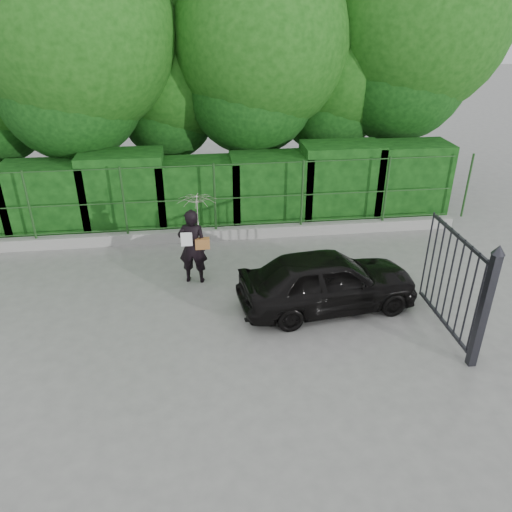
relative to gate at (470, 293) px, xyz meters
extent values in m
plane|color=gray|center=(-4.60, 0.72, -1.19)|extent=(80.00, 80.00, 0.00)
cube|color=#9E9E99|center=(-4.60, 5.22, -1.04)|extent=(14.00, 0.25, 0.30)
cylinder|color=#1F461B|center=(-8.80, 5.22, 0.01)|extent=(0.06, 0.06, 1.80)
cylinder|color=#1F461B|center=(-6.50, 5.22, 0.01)|extent=(0.06, 0.06, 1.80)
cylinder|color=#1F461B|center=(-4.20, 5.22, 0.01)|extent=(0.06, 0.06, 1.80)
cylinder|color=#1F461B|center=(-1.90, 5.22, 0.01)|extent=(0.06, 0.06, 1.80)
cylinder|color=#1F461B|center=(0.40, 5.22, 0.01)|extent=(0.06, 0.06, 1.80)
cylinder|color=#1F461B|center=(2.70, 5.22, 0.01)|extent=(0.06, 0.06, 1.80)
cylinder|color=#1F461B|center=(-4.60, 5.22, -0.79)|extent=(13.60, 0.03, 0.03)
cylinder|color=#1F461B|center=(-4.60, 5.22, -0.04)|extent=(13.60, 0.03, 0.03)
cylinder|color=#1F461B|center=(-4.60, 5.22, 0.86)|extent=(13.60, 0.03, 0.03)
cube|color=black|center=(-8.60, 6.22, -0.21)|extent=(2.20, 1.20, 1.96)
cube|color=black|center=(-6.60, 6.22, -0.10)|extent=(2.20, 1.20, 2.17)
cube|color=black|center=(-4.60, 6.22, -0.24)|extent=(2.20, 1.20, 1.89)
cube|color=black|center=(-2.60, 6.22, -0.20)|extent=(2.20, 1.20, 1.97)
cube|color=black|center=(-0.60, 6.22, -0.08)|extent=(2.20, 1.20, 2.21)
cube|color=black|center=(1.40, 6.22, -0.11)|extent=(2.20, 1.20, 2.16)
cylinder|color=black|center=(-10.10, 8.72, 0.69)|extent=(0.36, 0.36, 3.75)
cylinder|color=black|center=(-7.60, 7.92, 1.06)|extent=(0.36, 0.36, 4.50)
sphere|color=#14470F|center=(-7.60, 7.92, 3.76)|extent=(5.40, 5.40, 5.40)
cylinder|color=black|center=(-5.10, 9.22, 0.44)|extent=(0.36, 0.36, 3.25)
sphere|color=#14470F|center=(-5.10, 9.22, 2.39)|extent=(3.90, 3.90, 3.90)
cylinder|color=black|center=(-2.60, 8.22, 0.94)|extent=(0.36, 0.36, 4.25)
sphere|color=#14470F|center=(-2.60, 8.22, 3.49)|extent=(5.10, 5.10, 5.10)
cylinder|color=black|center=(-0.10, 8.92, 0.56)|extent=(0.36, 0.36, 3.50)
sphere|color=#14470F|center=(-0.10, 8.92, 2.66)|extent=(4.20, 4.20, 4.20)
cylinder|color=black|center=(1.90, 8.52, 1.19)|extent=(0.36, 0.36, 4.75)
sphere|color=#14470F|center=(1.90, 8.52, 4.04)|extent=(5.70, 5.70, 5.70)
cube|color=#232329|center=(0.00, -0.48, -0.09)|extent=(0.14, 0.14, 2.20)
cone|color=#232329|center=(0.00, -0.48, 1.09)|extent=(0.22, 0.22, 0.16)
cube|color=#232329|center=(0.00, 0.67, -1.04)|extent=(0.05, 2.00, 0.06)
cube|color=#232329|center=(0.00, 0.67, 0.76)|extent=(0.05, 2.00, 0.06)
cylinder|color=#232329|center=(0.00, -0.28, -0.14)|extent=(0.04, 0.04, 1.90)
cylinder|color=#232329|center=(0.00, -0.03, -0.14)|extent=(0.04, 0.04, 1.90)
cylinder|color=#232329|center=(0.00, 0.22, -0.14)|extent=(0.04, 0.04, 1.90)
cylinder|color=#232329|center=(0.00, 0.47, -0.14)|extent=(0.04, 0.04, 1.90)
cylinder|color=#232329|center=(0.00, 0.72, -0.14)|extent=(0.04, 0.04, 1.90)
cylinder|color=#232329|center=(0.00, 0.97, -0.14)|extent=(0.04, 0.04, 1.90)
cylinder|color=#232329|center=(0.00, 1.22, -0.14)|extent=(0.04, 0.04, 1.90)
cylinder|color=#232329|center=(0.00, 1.47, -0.14)|extent=(0.04, 0.04, 1.90)
cylinder|color=#232329|center=(0.00, 1.72, -0.14)|extent=(0.04, 0.04, 1.90)
imported|color=black|center=(-4.81, 3.08, -0.31)|extent=(0.70, 0.53, 1.75)
imported|color=silver|center=(-4.66, 3.13, 0.49)|extent=(0.85, 0.87, 0.78)
cube|color=#9C622F|center=(-4.59, 3.00, -0.21)|extent=(0.32, 0.15, 0.24)
cube|color=white|center=(-4.93, 2.96, -0.07)|extent=(0.25, 0.02, 0.32)
imported|color=black|center=(-2.09, 1.67, -0.56)|extent=(3.82, 1.90, 1.25)
camera|label=1|loc=(-4.65, -6.91, 4.62)|focal=35.00mm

